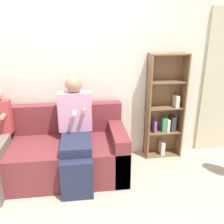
# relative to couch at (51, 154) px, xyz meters

# --- Properties ---
(ground_plane) EXTENTS (14.00, 14.00, 0.00)m
(ground_plane) POSITION_rel_couch_xyz_m (0.22, -0.51, -0.29)
(ground_plane) COLOR #B2A893
(back_wall) EXTENTS (10.00, 0.06, 2.55)m
(back_wall) POSITION_rel_couch_xyz_m (0.22, 0.47, 0.98)
(back_wall) COLOR silver
(back_wall) RESTS_ON ground_plane
(curtain_panel) EXTENTS (0.60, 0.04, 2.11)m
(curtain_panel) POSITION_rel_couch_xyz_m (2.49, 0.42, 0.76)
(curtain_panel) COLOR beige
(curtain_panel) RESTS_ON ground_plane
(couch) EXTENTS (1.91, 0.85, 0.86)m
(couch) POSITION_rel_couch_xyz_m (0.00, 0.00, 0.00)
(couch) COLOR maroon
(couch) RESTS_ON ground_plane
(adult_seated) EXTENTS (0.42, 0.80, 1.28)m
(adult_seated) POSITION_rel_couch_xyz_m (0.33, -0.09, 0.37)
(adult_seated) COLOR #232842
(adult_seated) RESTS_ON ground_plane
(bookshelf) EXTENTS (0.52, 0.23, 1.51)m
(bookshelf) POSITION_rel_couch_xyz_m (1.61, 0.35, 0.41)
(bookshelf) COLOR brown
(bookshelf) RESTS_ON ground_plane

